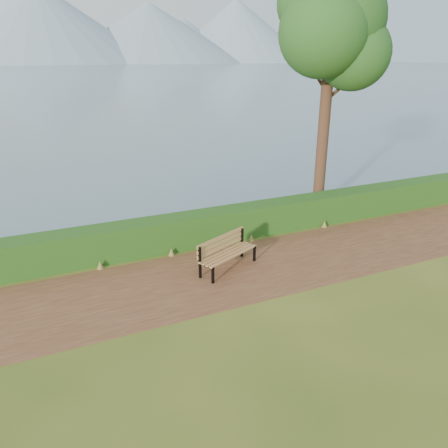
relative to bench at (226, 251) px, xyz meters
name	(u,v)px	position (x,y,z in m)	size (l,w,h in m)	color
ground	(234,278)	(-0.03, -0.61, -0.55)	(140.00, 140.00, 0.00)	#3F5317
path	(230,273)	(-0.03, -0.31, -0.54)	(40.00, 3.40, 0.01)	#542B1C
hedge	(199,228)	(-0.03, 1.99, -0.05)	(32.00, 0.85, 1.00)	#1B4513
water	(22,67)	(-0.03, 259.39, -0.54)	(700.00, 510.00, 0.00)	slate
mountains	(0,26)	(-9.20, 405.44, 27.15)	(585.00, 190.00, 70.00)	#798FA1
bench	(226,251)	(0.00, 0.00, 0.00)	(1.96, 1.28, 0.95)	black
tree	(332,27)	(5.17, 2.83, 5.95)	(4.17, 3.84, 8.74)	#3B2218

